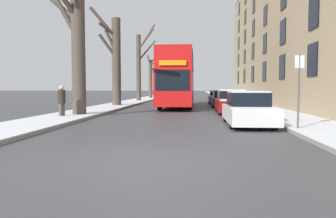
{
  "coord_description": "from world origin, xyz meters",
  "views": [
    {
      "loc": [
        1.02,
        -6.89,
        1.58
      ],
      "look_at": [
        -0.76,
        13.83,
        0.22
      ],
      "focal_mm": 35.0,
      "sensor_mm": 36.0,
      "label": 1
    }
  ],
  "objects_px": {
    "parked_car_3": "(218,97)",
    "pedestrian_left_sidewalk": "(62,101)",
    "bare_tree_left_2": "(140,65)",
    "parked_car_2": "(223,99)",
    "parked_car_0": "(248,110)",
    "street_sign_post": "(299,88)",
    "bare_tree_left_1": "(115,59)",
    "parked_car_1": "(231,102)",
    "bare_tree_left_3": "(151,76)",
    "double_decker_bus": "(178,77)",
    "bare_tree_left_0": "(77,47)"
  },
  "relations": [
    {
      "from": "parked_car_3",
      "to": "pedestrian_left_sidewalk",
      "type": "height_order",
      "value": "pedestrian_left_sidewalk"
    },
    {
      "from": "bare_tree_left_2",
      "to": "parked_car_2",
      "type": "height_order",
      "value": "bare_tree_left_2"
    },
    {
      "from": "parked_car_0",
      "to": "street_sign_post",
      "type": "bearing_deg",
      "value": -57.85
    },
    {
      "from": "bare_tree_left_1",
      "to": "parked_car_2",
      "type": "xyz_separation_m",
      "value": [
        8.78,
        0.36,
        -3.28
      ]
    },
    {
      "from": "parked_car_1",
      "to": "parked_car_2",
      "type": "xyz_separation_m",
      "value": [
        -0.0,
        6.41,
        -0.05
      ]
    },
    {
      "from": "bare_tree_left_1",
      "to": "street_sign_post",
      "type": "bearing_deg",
      "value": -55.34
    },
    {
      "from": "bare_tree_left_3",
      "to": "parked_car_0",
      "type": "distance_m",
      "value": 33.12
    },
    {
      "from": "parked_car_2",
      "to": "bare_tree_left_3",
      "type": "bearing_deg",
      "value": 113.93
    },
    {
      "from": "parked_car_1",
      "to": "street_sign_post",
      "type": "xyz_separation_m",
      "value": [
        1.38,
        -8.65,
        0.88
      ]
    },
    {
      "from": "parked_car_0",
      "to": "pedestrian_left_sidewalk",
      "type": "xyz_separation_m",
      "value": [
        -8.93,
        2.04,
        0.27
      ]
    },
    {
      "from": "bare_tree_left_2",
      "to": "parked_car_1",
      "type": "distance_m",
      "value": 18.31
    },
    {
      "from": "bare_tree_left_2",
      "to": "double_decker_bus",
      "type": "relative_size",
      "value": 0.72
    },
    {
      "from": "double_decker_bus",
      "to": "bare_tree_left_2",
      "type": "bearing_deg",
      "value": 116.41
    },
    {
      "from": "bare_tree_left_0",
      "to": "street_sign_post",
      "type": "distance_m",
      "value": 11.54
    },
    {
      "from": "parked_car_0",
      "to": "parked_car_2",
      "type": "bearing_deg",
      "value": 90.0
    },
    {
      "from": "parked_car_0",
      "to": "parked_car_3",
      "type": "distance_m",
      "value": 18.51
    },
    {
      "from": "bare_tree_left_3",
      "to": "parked_car_3",
      "type": "height_order",
      "value": "bare_tree_left_3"
    },
    {
      "from": "bare_tree_left_0",
      "to": "parked_car_2",
      "type": "height_order",
      "value": "bare_tree_left_0"
    },
    {
      "from": "bare_tree_left_3",
      "to": "parked_car_1",
      "type": "bearing_deg",
      "value": -71.63
    },
    {
      "from": "parked_car_0",
      "to": "parked_car_3",
      "type": "bearing_deg",
      "value": 90.0
    },
    {
      "from": "bare_tree_left_3",
      "to": "street_sign_post",
      "type": "relative_size",
      "value": 2.75
    },
    {
      "from": "parked_car_1",
      "to": "bare_tree_left_2",
      "type": "bearing_deg",
      "value": 118.05
    },
    {
      "from": "parked_car_0",
      "to": "bare_tree_left_0",
      "type": "bearing_deg",
      "value": 159.11
    },
    {
      "from": "bare_tree_left_2",
      "to": "parked_car_0",
      "type": "distance_m",
      "value": 24.12
    },
    {
      "from": "bare_tree_left_1",
      "to": "double_decker_bus",
      "type": "height_order",
      "value": "bare_tree_left_1"
    },
    {
      "from": "bare_tree_left_0",
      "to": "parked_car_1",
      "type": "distance_m",
      "value": 9.61
    },
    {
      "from": "double_decker_bus",
      "to": "parked_car_3",
      "type": "bearing_deg",
      "value": 57.93
    },
    {
      "from": "parked_car_3",
      "to": "pedestrian_left_sidewalk",
      "type": "distance_m",
      "value": 18.74
    },
    {
      "from": "double_decker_bus",
      "to": "bare_tree_left_0",
      "type": "bearing_deg",
      "value": -117.4
    },
    {
      "from": "double_decker_bus",
      "to": "parked_car_3",
      "type": "xyz_separation_m",
      "value": [
        3.66,
        5.85,
        -1.83
      ]
    },
    {
      "from": "bare_tree_left_2",
      "to": "double_decker_bus",
      "type": "xyz_separation_m",
      "value": [
        4.8,
        -9.66,
        -1.66
      ]
    },
    {
      "from": "parked_car_3",
      "to": "pedestrian_left_sidewalk",
      "type": "bearing_deg",
      "value": -118.47
    },
    {
      "from": "bare_tree_left_0",
      "to": "bare_tree_left_1",
      "type": "relative_size",
      "value": 0.94
    },
    {
      "from": "bare_tree_left_1",
      "to": "bare_tree_left_3",
      "type": "bearing_deg",
      "value": 89.06
    },
    {
      "from": "parked_car_3",
      "to": "street_sign_post",
      "type": "relative_size",
      "value": 1.5
    },
    {
      "from": "bare_tree_left_1",
      "to": "parked_car_1",
      "type": "distance_m",
      "value": 11.14
    },
    {
      "from": "bare_tree_left_1",
      "to": "parked_car_3",
      "type": "relative_size",
      "value": 1.97
    },
    {
      "from": "double_decker_bus",
      "to": "parked_car_1",
      "type": "xyz_separation_m",
      "value": [
        3.66,
        -6.22,
        -1.76
      ]
    },
    {
      "from": "double_decker_bus",
      "to": "parked_car_2",
      "type": "bearing_deg",
      "value": 2.97
    },
    {
      "from": "parked_car_2",
      "to": "pedestrian_left_sidewalk",
      "type": "bearing_deg",
      "value": -129.56
    },
    {
      "from": "bare_tree_left_0",
      "to": "pedestrian_left_sidewalk",
      "type": "height_order",
      "value": "bare_tree_left_0"
    },
    {
      "from": "bare_tree_left_1",
      "to": "parked_car_3",
      "type": "height_order",
      "value": "bare_tree_left_1"
    },
    {
      "from": "parked_car_3",
      "to": "street_sign_post",
      "type": "xyz_separation_m",
      "value": [
        1.38,
        -20.72,
        0.94
      ]
    },
    {
      "from": "parked_car_3",
      "to": "parked_car_0",
      "type": "bearing_deg",
      "value": -90.0
    },
    {
      "from": "bare_tree_left_3",
      "to": "parked_car_3",
      "type": "relative_size",
      "value": 1.84
    },
    {
      "from": "bare_tree_left_1",
      "to": "bare_tree_left_3",
      "type": "xyz_separation_m",
      "value": [
        0.32,
        19.43,
        -0.71
      ]
    },
    {
      "from": "double_decker_bus",
      "to": "pedestrian_left_sidewalk",
      "type": "height_order",
      "value": "double_decker_bus"
    },
    {
      "from": "bare_tree_left_1",
      "to": "parked_car_0",
      "type": "height_order",
      "value": "bare_tree_left_1"
    },
    {
      "from": "street_sign_post",
      "to": "parked_car_0",
      "type": "bearing_deg",
      "value": 122.15
    },
    {
      "from": "bare_tree_left_2",
      "to": "bare_tree_left_0",
      "type": "bearing_deg",
      "value": -90.24
    }
  ]
}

